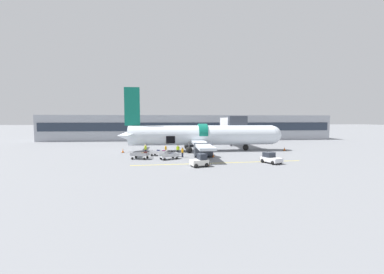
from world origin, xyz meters
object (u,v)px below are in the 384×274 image
object	(u,v)px
airplane	(200,136)
baggage_cart_empty	(141,155)
suitcase_on_tarmac_upright	(171,153)
ground_crew_driver	(146,149)
ground_crew_loader_b	(166,149)
baggage_cart_queued	(170,156)
ground_crew_supervisor	(182,152)
baggage_tug_lead	(271,158)
baggage_cart_loading	(159,153)
baggage_tug_mid	(200,161)
ground_crew_loader_a	(178,150)

from	to	relation	value
airplane	baggage_cart_empty	xyz separation A→B (m)	(-10.65, -8.83, -2.47)
suitcase_on_tarmac_upright	ground_crew_driver	bearing A→B (deg)	161.39
baggage_cart_empty	ground_crew_loader_b	size ratio (longest dim) A/B	2.39
baggage_cart_queued	ground_crew_supervisor	distance (m)	2.76
suitcase_on_tarmac_upright	ground_crew_supervisor	bearing A→B (deg)	-56.34
airplane	baggage_tug_lead	xyz separation A→B (m)	(8.45, -14.05, -2.39)
ground_crew_loader_b	suitcase_on_tarmac_upright	size ratio (longest dim) A/B	2.08
ground_crew_supervisor	suitcase_on_tarmac_upright	distance (m)	3.31
baggage_tug_lead	ground_crew_driver	distance (m)	21.77
baggage_cart_loading	baggage_cart_empty	distance (m)	4.21
ground_crew_loader_b	ground_crew_supervisor	xyz separation A→B (m)	(2.84, -4.07, 0.05)
airplane	baggage_cart_queued	world-z (taller)	airplane
suitcase_on_tarmac_upright	baggage_cart_loading	bearing A→B (deg)	-158.08
baggage_tug_lead	baggage_cart_loading	distance (m)	18.31
airplane	baggage_cart_empty	bearing A→B (deg)	-140.34
ground_crew_driver	suitcase_on_tarmac_upright	distance (m)	4.99
baggage_cart_empty	ground_crew_loader_b	bearing A→B (deg)	54.13
baggage_tug_mid	ground_crew_driver	bearing A→B (deg)	124.41
baggage_cart_empty	ground_crew_supervisor	world-z (taller)	ground_crew_supervisor
baggage_cart_loading	suitcase_on_tarmac_upright	bearing A→B (deg)	21.92
baggage_cart_queued	ground_crew_supervisor	size ratio (longest dim) A/B	2.33
airplane	baggage_cart_empty	size ratio (longest dim) A/B	8.76
baggage_cart_queued	ground_crew_driver	xyz separation A→B (m)	(-4.38, 6.03, 0.44)
baggage_tug_lead	ground_crew_loader_a	bearing A→B (deg)	143.42
baggage_cart_empty	baggage_cart_queued	bearing A→B (deg)	-5.97
airplane	baggage_cart_empty	world-z (taller)	airplane
baggage_cart_loading	suitcase_on_tarmac_upright	world-z (taller)	baggage_cart_loading
baggage_cart_empty	ground_crew_driver	bearing A→B (deg)	88.07
ground_crew_supervisor	ground_crew_loader_b	bearing A→B (deg)	124.86
ground_crew_loader_b	ground_crew_loader_a	bearing A→B (deg)	-21.45
baggage_cart_loading	baggage_tug_mid	bearing A→B (deg)	-59.58
ground_crew_loader_a	ground_crew_driver	size ratio (longest dim) A/B	0.97
baggage_tug_mid	baggage_cart_queued	size ratio (longest dim) A/B	0.69
baggage_cart_queued	suitcase_on_tarmac_upright	xyz separation A→B (m)	(0.31, 4.45, -0.16)
ground_crew_loader_a	ground_crew_loader_b	xyz separation A→B (m)	(-2.19, 0.86, -0.07)
baggage_tug_lead	baggage_cart_loading	xyz separation A→B (m)	(-16.29, 8.36, -0.19)
ground_crew_driver	ground_crew_supervisor	distance (m)	7.79
baggage_tug_lead	airplane	bearing A→B (deg)	121.02
ground_crew_driver	ground_crew_supervisor	xyz separation A→B (m)	(6.50, -4.29, -0.05)
ground_crew_loader_b	baggage_cart_empty	bearing A→B (deg)	-125.87
baggage_tug_mid	ground_crew_driver	size ratio (longest dim) A/B	1.52
baggage_tug_mid	ground_crew_driver	xyz separation A→B (m)	(-8.41, 12.29, 0.21)
baggage_cart_queued	suitcase_on_tarmac_upright	bearing A→B (deg)	86.03
ground_crew_supervisor	baggage_tug_mid	bearing A→B (deg)	-76.54
baggage_cart_loading	ground_crew_loader_b	bearing A→B (deg)	64.44
ground_crew_loader_b	baggage_cart_loading	bearing A→B (deg)	-115.56
baggage_tug_mid	ground_crew_driver	world-z (taller)	ground_crew_driver
airplane	baggage_cart_loading	distance (m)	10.03
airplane	ground_crew_loader_a	bearing A→B (deg)	-136.57
baggage_cart_empty	baggage_tug_lead	bearing A→B (deg)	-15.29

